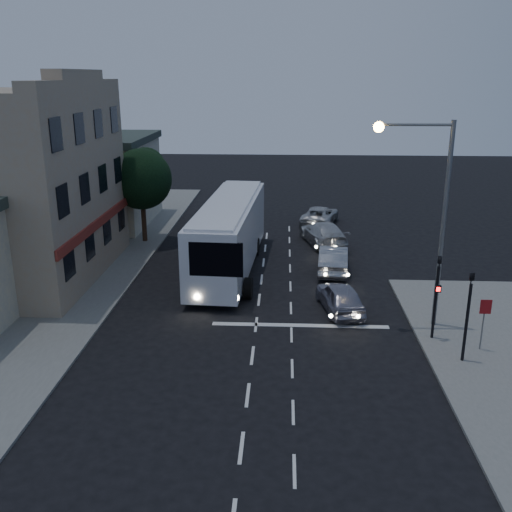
# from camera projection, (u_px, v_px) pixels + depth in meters

# --- Properties ---
(ground) EXTENTS (120.00, 120.00, 0.00)m
(ground) POSITION_uv_depth(u_px,v_px,m) (254.00, 344.00, 24.04)
(ground) COLOR black
(sidewalk_far) EXTENTS (12.00, 50.00, 0.12)m
(sidewalk_far) POSITION_uv_depth(u_px,v_px,m) (32.00, 275.00, 32.25)
(sidewalk_far) COLOR slate
(sidewalk_far) RESTS_ON ground
(road_markings) EXTENTS (8.00, 30.55, 0.01)m
(road_markings) POSITION_uv_depth(u_px,v_px,m) (284.00, 314.00, 27.12)
(road_markings) COLOR silver
(road_markings) RESTS_ON ground
(tour_bus) EXTENTS (3.50, 13.34, 4.06)m
(tour_bus) POSITION_uv_depth(u_px,v_px,m) (229.00, 233.00, 32.77)
(tour_bus) COLOR white
(tour_bus) RESTS_ON ground
(car_suv) EXTENTS (2.36, 4.35, 1.40)m
(car_suv) POSITION_uv_depth(u_px,v_px,m) (340.00, 297.00, 27.25)
(car_suv) COLOR #9695A5
(car_suv) RESTS_ON ground
(car_sedan_a) EXTENTS (2.00, 4.71, 1.51)m
(car_sedan_a) POSITION_uv_depth(u_px,v_px,m) (333.00, 259.00, 32.72)
(car_sedan_a) COLOR #9B9B9F
(car_sedan_a) RESTS_ON ground
(car_sedan_b) EXTENTS (3.37, 5.63, 1.53)m
(car_sedan_b) POSITION_uv_depth(u_px,v_px,m) (323.00, 233.00, 37.96)
(car_sedan_b) COLOR beige
(car_sedan_b) RESTS_ON ground
(car_sedan_c) EXTENTS (3.40, 5.32, 1.37)m
(car_sedan_c) POSITION_uv_depth(u_px,v_px,m) (320.00, 215.00, 43.20)
(car_sedan_c) COLOR #B5B5B5
(car_sedan_c) RESTS_ON ground
(traffic_signal_main) EXTENTS (0.25, 0.35, 4.10)m
(traffic_signal_main) POSITION_uv_depth(u_px,v_px,m) (437.00, 287.00, 23.68)
(traffic_signal_main) COLOR black
(traffic_signal_main) RESTS_ON sidewalk_near
(traffic_signal_side) EXTENTS (0.18, 0.15, 4.10)m
(traffic_signal_side) POSITION_uv_depth(u_px,v_px,m) (469.00, 306.00, 21.77)
(traffic_signal_side) COLOR black
(traffic_signal_side) RESTS_ON sidewalk_near
(regulatory_sign) EXTENTS (0.45, 0.12, 2.20)m
(regulatory_sign) POSITION_uv_depth(u_px,v_px,m) (484.00, 316.00, 22.89)
(regulatory_sign) COLOR slate
(regulatory_sign) RESTS_ON sidewalk_near
(streetlight) EXTENTS (3.32, 0.44, 9.00)m
(streetlight) POSITION_uv_depth(u_px,v_px,m) (430.00, 202.00, 24.04)
(streetlight) COLOR slate
(streetlight) RESTS_ON sidewalk_near
(main_building) EXTENTS (10.12, 12.00, 11.00)m
(main_building) POSITION_uv_depth(u_px,v_px,m) (4.00, 185.00, 30.75)
(main_building) COLOR #9F8465
(main_building) RESTS_ON sidewalk_far
(low_building_north) EXTENTS (9.40, 9.40, 6.50)m
(low_building_north) POSITION_uv_depth(u_px,v_px,m) (88.00, 179.00, 42.68)
(low_building_north) COLOR #AAA89E
(low_building_north) RESTS_ON sidewalk_far
(street_tree) EXTENTS (4.00, 4.00, 6.20)m
(street_tree) POSITION_uv_depth(u_px,v_px,m) (141.00, 176.00, 37.36)
(street_tree) COLOR black
(street_tree) RESTS_ON sidewalk_far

